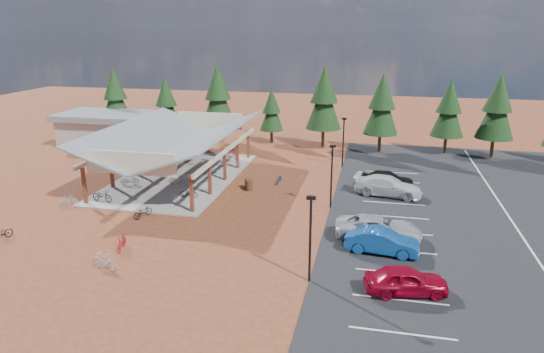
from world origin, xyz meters
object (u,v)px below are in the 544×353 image
object	(u,v)px
lamp_post_2	(343,139)
bike_0	(102,196)
car_0	(406,280)
car_3	(388,186)
outbuilding	(106,128)
bike_3	(182,158)
bike_pavilion	(177,139)
trash_bin_1	(249,186)
bike_6	(209,171)
bike_4	(189,193)
car_4	(387,179)
bike_5	(178,179)
car_1	(382,241)
trash_bin_0	(248,184)
bike_11	(122,242)
car_2	(379,229)
lamp_post_1	(332,172)
bike_2	(167,162)
bike_8	(0,234)
bike_1	(130,180)
bike_9	(68,201)
bike_13	(104,261)
bike_7	(232,155)
bike_14	(279,179)
lamp_post_0	(310,233)
bike_12	(143,212)

from	to	relation	value
lamp_post_2	bike_0	xyz separation A→B (m)	(-18.48, -14.80, -2.38)
car_0	car_3	world-z (taller)	car_3
outbuilding	bike_3	world-z (taller)	outbuilding
bike_pavilion	car_0	distance (m)	26.77
trash_bin_1	bike_3	bearing A→B (deg)	142.88
outbuilding	bike_6	size ratio (longest dim) A/B	6.85
outbuilding	bike_4	world-z (taller)	outbuilding
bike_6	car_4	size ratio (longest dim) A/B	0.35
trash_bin_1	bike_0	distance (m)	12.35
bike_5	car_1	xyz separation A→B (m)	(18.12, -10.15, 0.22)
trash_bin_0	bike_11	xyz separation A→B (m)	(-4.81, -13.68, 0.05)
bike_pavilion	trash_bin_0	distance (m)	8.26
car_0	car_2	world-z (taller)	car_2
lamp_post_1	bike_2	size ratio (longest dim) A/B	2.93
bike_5	bike_8	bearing A→B (deg)	135.50
trash_bin_1	bike_8	xyz separation A→B (m)	(-13.82, -13.71, 0.03)
bike_3	bike_5	bearing A→B (deg)	-178.85
bike_1	bike_11	xyz separation A→B (m)	(5.85, -12.05, -0.09)
bike_9	bike_13	world-z (taller)	bike_13
bike_pavilion	bike_7	world-z (taller)	bike_pavilion
bike_2	bike_8	distance (m)	19.51
bike_13	outbuilding	bearing A→B (deg)	-137.48
bike_pavilion	bike_1	xyz separation A→B (m)	(-3.34, -3.44, -3.23)
car_3	bike_1	bearing A→B (deg)	105.90
bike_1	bike_13	distance (m)	16.08
trash_bin_1	car_0	world-z (taller)	car_0
lamp_post_1	bike_2	world-z (taller)	lamp_post_1
car_0	car_1	distance (m)	4.93
bike_1	bike_6	distance (m)	7.47
bike_0	car_4	world-z (taller)	car_4
bike_0	bike_14	world-z (taller)	bike_0
bike_6	car_0	bearing A→B (deg)	-125.16
bike_2	bike_11	world-z (taller)	bike_2
car_0	car_3	size ratio (longest dim) A/B	0.78
bike_pavilion	bike_2	size ratio (longest dim) A/B	11.05
car_0	car_4	size ratio (longest dim) A/B	0.97
lamp_post_2	bike_4	world-z (taller)	lamp_post_2
car_4	bike_5	bearing A→B (deg)	101.69
lamp_post_0	bike_5	bearing A→B (deg)	133.82
bike_4	bike_8	distance (m)	14.18
bike_pavilion	bike_6	xyz separation A→B (m)	(2.68, 0.99, -3.30)
bike_4	car_4	distance (m)	17.55
outbuilding	lamp_post_2	size ratio (longest dim) A/B	2.14
trash_bin_1	bike_6	xyz separation A→B (m)	(-4.87, 3.26, 0.07)
bike_3	car_0	xyz separation A→B (m)	(21.98, -21.93, 0.18)
lamp_post_1	trash_bin_1	bearing A→B (deg)	159.86
trash_bin_0	bike_11	distance (m)	14.50
outbuilding	bike_4	bearing A→B (deg)	-43.68
trash_bin_0	bike_0	world-z (taller)	bike_0
bike_2	bike_12	distance (m)	13.90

